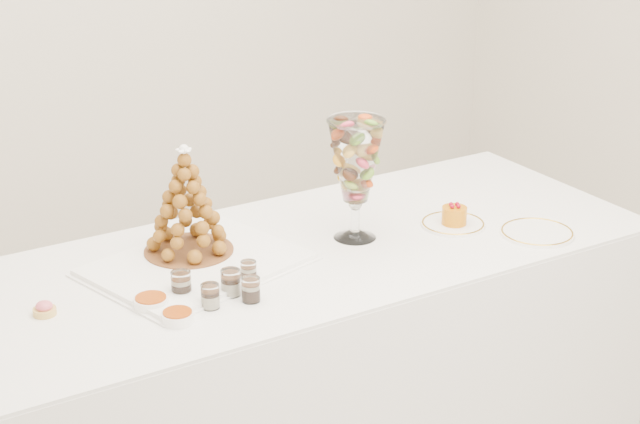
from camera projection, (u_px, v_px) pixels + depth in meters
buffet_table at (304, 369)px, 3.43m from camera, size 2.23×0.96×0.84m
lace_tray at (196, 265)px, 3.15m from camera, size 0.66×0.55×0.02m
macaron_vase at (356, 162)px, 3.27m from camera, size 0.18×0.18×0.38m
cake_plate at (453, 224)px, 3.45m from camera, size 0.21×0.21×0.01m
spare_plate at (537, 233)px, 3.38m from camera, size 0.23×0.23×0.01m
pink_tart at (44, 309)px, 2.87m from camera, size 0.06×0.06×0.04m
verrine_a at (181, 284)px, 2.96m from camera, size 0.06×0.06×0.08m
verrine_b at (231, 283)px, 2.97m from camera, size 0.06×0.06×0.08m
verrine_c at (249, 272)px, 3.05m from camera, size 0.06×0.06×0.06m
verrine_d at (210, 296)px, 2.90m from camera, size 0.05×0.05×0.07m
verrine_e at (251, 289)px, 2.94m from camera, size 0.06×0.06×0.07m
ramekin_back at (151, 303)px, 2.91m from camera, size 0.10×0.10×0.03m
ramekin_front at (178, 317)px, 2.83m from camera, size 0.09×0.09×0.03m
croquembouche at (186, 201)px, 3.16m from camera, size 0.27×0.27×0.34m
mousse_cake at (454, 215)px, 3.43m from camera, size 0.08×0.08×0.07m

